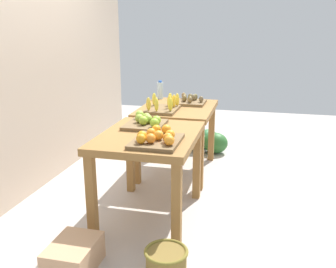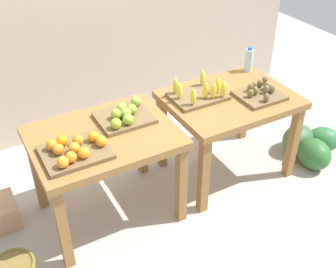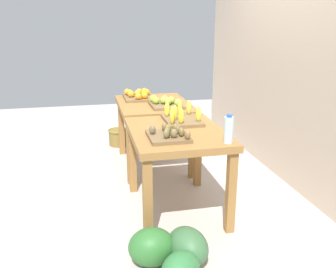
# 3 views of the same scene
# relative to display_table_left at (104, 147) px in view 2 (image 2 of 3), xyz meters

# --- Properties ---
(ground_plane) EXTENTS (8.00, 8.00, 0.00)m
(ground_plane) POSITION_rel_display_table_left_xyz_m (0.56, 0.00, -0.65)
(ground_plane) COLOR #B6ACA5
(display_table_left) EXTENTS (1.04, 0.80, 0.77)m
(display_table_left) POSITION_rel_display_table_left_xyz_m (0.00, 0.00, 0.00)
(display_table_left) COLOR olive
(display_table_left) RESTS_ON ground_plane
(display_table_right) EXTENTS (1.04, 0.80, 0.77)m
(display_table_right) POSITION_rel_display_table_left_xyz_m (1.12, 0.00, 0.00)
(display_table_right) COLOR olive
(display_table_right) RESTS_ON ground_plane
(orange_bin) EXTENTS (0.45, 0.36, 0.11)m
(orange_bin) POSITION_rel_display_table_left_xyz_m (-0.25, -0.14, 0.15)
(orange_bin) COLOR brown
(orange_bin) RESTS_ON display_table_left
(apple_bin) EXTENTS (0.40, 0.34, 0.11)m
(apple_bin) POSITION_rel_display_table_left_xyz_m (0.22, 0.09, 0.15)
(apple_bin) COLOR brown
(apple_bin) RESTS_ON display_table_left
(banana_crate) EXTENTS (0.44, 0.32, 0.17)m
(banana_crate) POSITION_rel_display_table_left_xyz_m (0.88, 0.10, 0.16)
(banana_crate) COLOR brown
(banana_crate) RESTS_ON display_table_right
(kiwi_bin) EXTENTS (0.36, 0.32, 0.10)m
(kiwi_bin) POSITION_rel_display_table_left_xyz_m (1.33, -0.11, 0.15)
(kiwi_bin) COLOR brown
(kiwi_bin) RESTS_ON display_table_right
(water_bottle) EXTENTS (0.07, 0.07, 0.23)m
(water_bottle) POSITION_rel_display_table_left_xyz_m (1.54, 0.31, 0.22)
(water_bottle) COLOR silver
(water_bottle) RESTS_ON display_table_right
(watermelon_pile) EXTENTS (0.63, 0.62, 0.28)m
(watermelon_pile) POSITION_rel_display_table_left_xyz_m (1.95, -0.23, -0.52)
(watermelon_pile) COLOR #30703A
(watermelon_pile) RESTS_ON ground_plane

